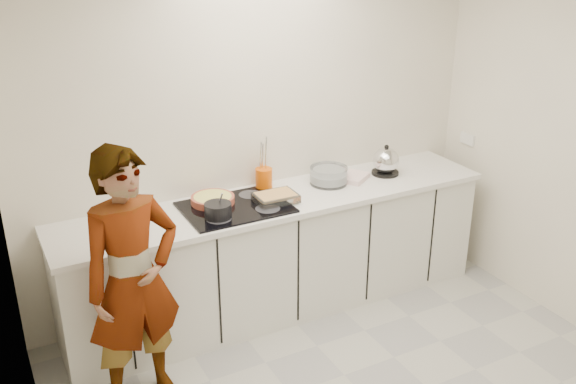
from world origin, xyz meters
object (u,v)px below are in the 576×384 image
hob (235,207)px  utensil_crock (264,179)px  saucepan (218,210)px  mixing_bowl (329,176)px  tart_dish (213,199)px  baking_dish (276,197)px  cook (133,281)px  kettle (386,162)px

hob → utensil_crock: 0.41m
saucepan → mixing_bowl: 1.00m
tart_dish → baking_dish: bearing=-23.9°
saucepan → cook: (-0.68, -0.37, -0.16)m
saucepan → hob: bearing=33.7°
tart_dish → saucepan: (-0.06, -0.24, 0.02)m
tart_dish → saucepan: size_ratio=1.84×
tart_dish → utensil_crock: size_ratio=2.43×
baking_dish → kettle: bearing=6.0°
utensil_crock → cook: cook is taller
saucepan → baking_dish: size_ratio=0.70×
hob → tart_dish: tart_dish is taller
saucepan → utensil_crock: size_ratio=1.32×
utensil_crock → cook: size_ratio=0.10×
tart_dish → mixing_bowl: size_ratio=1.06×
utensil_crock → mixing_bowl: bearing=-16.7°
saucepan → baking_dish: (0.46, 0.07, -0.02)m
baking_dish → kettle: kettle is taller
hob → kettle: size_ratio=2.97×
saucepan → cook: 0.79m
hob → cook: cook is taller
saucepan → cook: size_ratio=0.13×
cook → hob: bearing=18.0°
utensil_crock → hob: bearing=-144.9°
tart_dish → cook: cook is taller
mixing_bowl → cook: (-1.66, -0.58, -0.15)m
tart_dish → kettle: kettle is taller
tart_dish → baking_dish: baking_dish is taller
tart_dish → saucepan: saucepan is taller
kettle → utensil_crock: size_ratio=1.56×
kettle → cook: (-2.16, -0.54, -0.19)m
mixing_bowl → utensil_crock: 0.49m
utensil_crock → tart_dish: bearing=-166.8°
hob → baking_dish: bearing=-9.8°
tart_dish → kettle: (1.42, -0.07, 0.06)m
tart_dish → cook: size_ratio=0.23×
mixing_bowl → cook: cook is taller
baking_dish → utensil_crock: (0.05, 0.28, 0.03)m
baking_dish → cook: (-1.14, -0.44, -0.14)m
hob → tart_dish: bearing=131.8°
hob → kettle: (1.30, 0.06, 0.10)m
baking_dish → hob: bearing=170.2°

